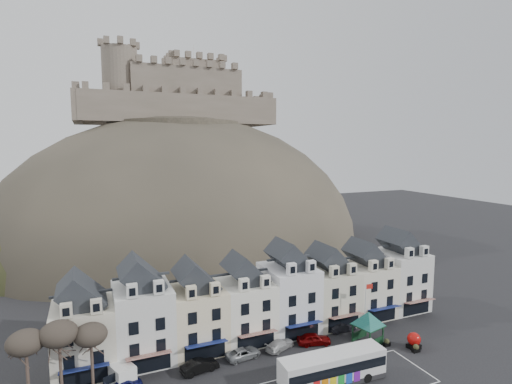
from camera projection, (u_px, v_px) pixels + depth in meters
townhouse_terrace at (268, 296)px, 56.19m from camera, size 54.40×9.35×11.80m
castle_hill at (188, 245)px, 105.64m from camera, size 100.00×76.00×68.00m
castle at (176, 94)px, 107.03m from camera, size 50.20×22.20×22.00m
tree_left_far at (25, 343)px, 39.67m from camera, size 3.61×3.61×8.24m
tree_left_mid at (59, 334)px, 40.79m from camera, size 3.78×3.78×8.64m
tree_left_near at (91, 335)px, 42.04m from camera, size 3.43×3.43×7.84m
bus at (333, 367)px, 44.46m from camera, size 12.52×3.29×3.51m
bus_shelter at (368, 319)px, 53.43m from camera, size 6.64×6.64×4.34m
red_buoy at (414, 340)px, 52.20m from camera, size 1.71×1.71×2.12m
flagpole at (366, 306)px, 55.23m from camera, size 1.11×0.18×7.66m
white_van at (118, 371)px, 45.09m from camera, size 3.72×5.31×2.23m
planter_west at (416, 348)px, 51.28m from camera, size 1.07×0.74×1.06m
planter_east at (387, 342)px, 52.85m from camera, size 1.05×0.70×1.00m
car_black at (200, 366)px, 46.77m from camera, size 4.71×2.29×1.49m
car_silver at (243, 353)px, 49.83m from camera, size 4.66×2.61×1.25m
car_white at (280, 344)px, 52.02m from camera, size 4.78×3.35×1.28m
car_maroon at (314, 339)px, 53.24m from camera, size 4.81×2.90×1.53m
car_charcoal at (342, 327)px, 56.94m from camera, size 3.89×1.46×1.27m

